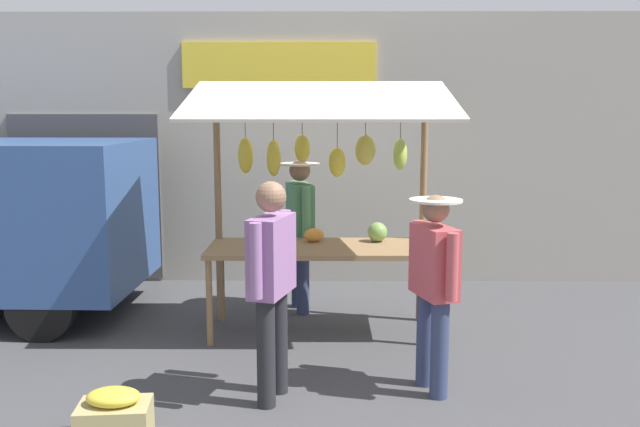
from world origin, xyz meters
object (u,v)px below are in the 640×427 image
object	(u,v)px
shopper_in_striped_shirt	(434,278)
shopper_in_grey_tee	(272,275)
market_stall	(322,177)
produce_crate_near	(114,417)
vendor_with_sunhat	(300,222)

from	to	relation	value
shopper_in_striped_shirt	shopper_in_grey_tee	world-z (taller)	shopper_in_grey_tee
market_stall	shopper_in_striped_shirt	bearing A→B (deg)	120.21
market_stall	produce_crate_near	xyz separation A→B (m)	(1.39, 2.33, -1.39)
vendor_with_sunhat	produce_crate_near	bearing A→B (deg)	-34.94
shopper_in_striped_shirt	produce_crate_near	distance (m)	2.53
shopper_in_grey_tee	shopper_in_striped_shirt	bearing A→B (deg)	-66.38
shopper_in_striped_shirt	shopper_in_grey_tee	size ratio (longest dim) A/B	0.93
vendor_with_sunhat	market_stall	bearing A→B (deg)	5.09
shopper_in_striped_shirt	produce_crate_near	size ratio (longest dim) A/B	3.10
market_stall	shopper_in_striped_shirt	size ratio (longest dim) A/B	1.59
shopper_in_striped_shirt	shopper_in_grey_tee	distance (m)	1.26
market_stall	shopper_in_striped_shirt	distance (m)	1.85
shopper_in_striped_shirt	shopper_in_grey_tee	xyz separation A→B (m)	(1.24, 0.16, 0.07)
shopper_in_grey_tee	produce_crate_near	bearing A→B (deg)	139.47
vendor_with_sunhat	shopper_in_striped_shirt	distance (m)	2.46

